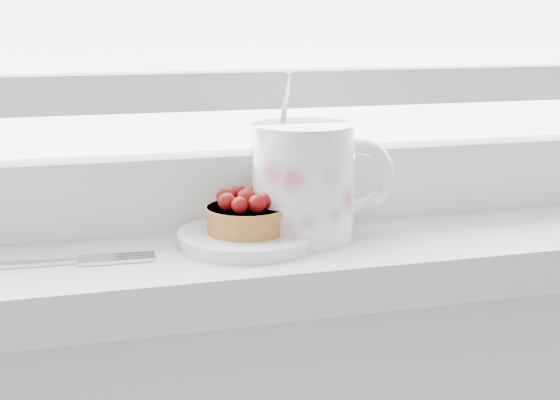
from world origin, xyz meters
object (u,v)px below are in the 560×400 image
object	(u,v)px
saucer	(247,238)
floral_mug	(307,179)
fork	(31,264)
raspberry_tart	(247,213)

from	to	relation	value
saucer	floral_mug	distance (m)	0.08
floral_mug	fork	world-z (taller)	floral_mug
raspberry_tart	fork	world-z (taller)	raspberry_tart
raspberry_tart	floral_mug	bearing A→B (deg)	7.94
saucer	floral_mug	size ratio (longest dim) A/B	0.82
saucer	raspberry_tart	world-z (taller)	raspberry_tart
floral_mug	saucer	bearing A→B (deg)	-171.85
raspberry_tart	fork	distance (m)	0.19
saucer	fork	distance (m)	0.18
raspberry_tart	floral_mug	distance (m)	0.06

